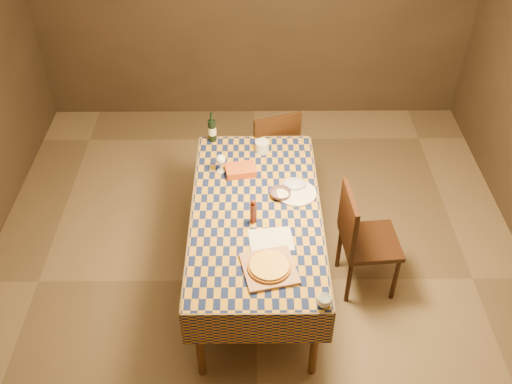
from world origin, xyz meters
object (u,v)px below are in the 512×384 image
chair_right (361,236)px  bowl (280,194)px  dining_table (256,218)px  cutting_board (269,268)px  chair_far (272,148)px  pizza (269,266)px  white_plate (297,193)px  wine_bottle (212,130)px

chair_right → bowl: bearing=163.9°
dining_table → chair_right: size_ratio=1.98×
dining_table → bowl: bearing=39.7°
cutting_board → chair_far: size_ratio=0.36×
dining_table → cutting_board: (0.08, -0.57, 0.09)m
dining_table → pizza: bearing=-81.9°
cutting_board → white_plate: bearing=73.3°
pizza → wine_bottle: (-0.43, 1.43, 0.07)m
cutting_board → wine_bottle: (-0.43, 1.43, 0.09)m
dining_table → chair_far: (0.15, 1.08, -0.17)m
bowl → chair_right: size_ratio=0.17×
bowl → wine_bottle: 0.90m
wine_bottle → white_plate: (0.66, -0.69, -0.09)m
dining_table → chair_right: 0.80m
wine_bottle → white_plate: 0.96m
pizza → white_plate: 0.77m
bowl → chair_right: bearing=-16.1°
cutting_board → pizza: 0.02m
dining_table → white_plate: bearing=29.9°
wine_bottle → bowl: bearing=-53.2°
chair_right → cutting_board: bearing=-142.3°
bowl → chair_far: (-0.03, 0.93, -0.27)m
wine_bottle → chair_right: 1.48m
dining_table → bowl: 0.26m
cutting_board → white_plate: size_ratio=1.12×
bowl → wine_bottle: size_ratio=0.57×
bowl → white_plate: bearing=11.0°
bowl → white_plate: bowl is taller
pizza → white_plate: size_ratio=0.97×
chair_far → white_plate: bearing=-80.7°
dining_table → wine_bottle: wine_bottle is taller
dining_table → wine_bottle: size_ratio=6.79×
dining_table → bowl: (0.18, 0.15, 0.10)m
dining_table → white_plate: size_ratio=6.24×
white_plate → chair_right: bearing=-22.4°
pizza → white_plate: bearing=73.3°
pizza → bowl: (0.10, 0.72, -0.01)m
bowl → wine_bottle: (-0.54, 0.72, 0.08)m
white_plate → chair_far: (-0.15, 0.91, -0.26)m
dining_table → cutting_board: size_ratio=5.55×
dining_table → wine_bottle: bearing=112.3°
dining_table → chair_far: chair_far is taller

